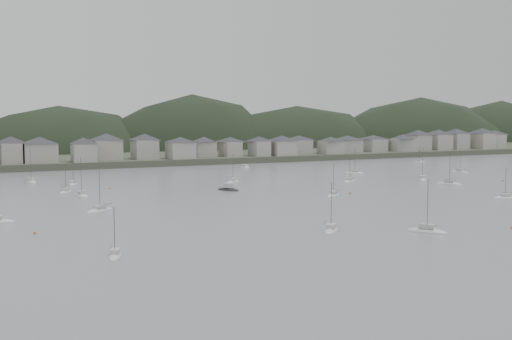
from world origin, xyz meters
TOP-DOWN VIEW (x-y plane):
  - ground at (0.00, 0.00)m, footprint 900.00×900.00m
  - far_shore_land at (0.00, 295.00)m, footprint 900.00×250.00m
  - forested_ridge at (4.83, 269.40)m, footprint 851.55×103.94m
  - waterfront_town at (50.59, 183.34)m, footprint 451.48×28.46m
  - moored_fleet at (-13.05, 62.49)m, footprint 246.07×166.05m
  - motor_launch_far at (-9.76, 74.81)m, footprint 6.46×8.54m
  - mooring_buoys at (-1.39, 63.07)m, footprint 168.44×130.38m

SIDE VIEW (x-z plane):
  - forested_ridge at x=4.83m, z-range -62.57..40.00m
  - ground at x=0.00m, z-range 0.00..0.00m
  - mooring_buoys at x=-1.39m, z-range -0.20..0.50m
  - moored_fleet at x=-13.05m, z-range -6.62..6.97m
  - motor_launch_far at x=-9.76m, z-range -1.68..2.26m
  - far_shore_land at x=0.00m, z-range 0.00..3.00m
  - waterfront_town at x=50.59m, z-range 2.20..15.12m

